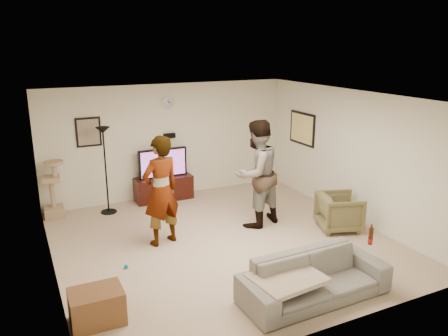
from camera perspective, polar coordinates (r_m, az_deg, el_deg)
name	(u,v)px	position (r m, az deg, el deg)	size (l,w,h in m)	color
floor	(223,242)	(7.84, -0.14, -9.48)	(5.50, 5.50, 0.02)	tan
ceiling	(223,97)	(7.14, -0.15, 9.12)	(5.50, 5.50, 0.02)	silver
wall_back	(169,141)	(9.87, -7.11, 3.47)	(5.50, 0.04, 2.50)	#EDEACC
wall_front	(328,235)	(5.20, 13.26, -8.37)	(5.50, 0.04, 2.50)	#EDEACC
wall_left	(47,197)	(6.73, -21.78, -3.48)	(0.04, 5.50, 2.50)	#EDEACC
wall_right	(351,155)	(8.90, 16.03, 1.60)	(0.04, 5.50, 2.50)	#EDEACC
wall_clock	(168,103)	(9.69, -7.22, 8.35)	(0.26, 0.26, 0.04)	white
wall_speaker	(170,136)	(9.78, -7.02, 4.14)	(0.25, 0.10, 0.10)	black
picture_back	(88,132)	(9.38, -17.02, 4.43)	(0.42, 0.03, 0.52)	gray
picture_right	(302,128)	(10.05, 10.01, 5.03)	(0.03, 0.78, 0.62)	#F0CF77
tv_stand	(164,188)	(9.83, -7.75, -2.59)	(1.25, 0.45, 0.52)	black
console_box	(165,204)	(9.52, -7.55, -4.64)	(0.40, 0.30, 0.07)	#B6B7C1
tv	(163,163)	(9.67, -7.88, 0.65)	(1.07, 0.08, 0.63)	black
tv_screen	(163,163)	(9.62, -7.80, 0.59)	(0.98, 0.01, 0.56)	#4353E2
floor_lamp	(106,171)	(9.13, -14.95, -0.38)	(0.32, 0.32, 1.76)	black
cat_tree	(52,189)	(9.33, -21.25, -2.55)	(0.37, 0.37, 1.15)	tan
person_left	(161,191)	(7.51, -8.11, -2.92)	(0.69, 0.45, 1.90)	#B1B1B1
person_right	(256,174)	(8.22, 4.19, -0.74)	(0.98, 0.76, 2.01)	#44539C
sofa	(314,278)	(6.25, 11.54, -13.68)	(2.05, 0.80, 0.60)	slate
throw_blanket	(287,278)	(5.97, 8.11, -13.86)	(0.90, 0.70, 0.06)	#CCB295
beer_bottle	(371,236)	(6.63, 18.34, -8.29)	(0.06, 0.06, 0.25)	#3B1808
armchair	(339,212)	(8.48, 14.59, -5.47)	(0.72, 0.74, 0.68)	brown
side_table	(97,306)	(5.93, -16.03, -16.73)	(0.64, 0.48, 0.43)	brown
toy_ball	(126,267)	(7.13, -12.47, -12.26)	(0.07, 0.07, 0.07)	#00699D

